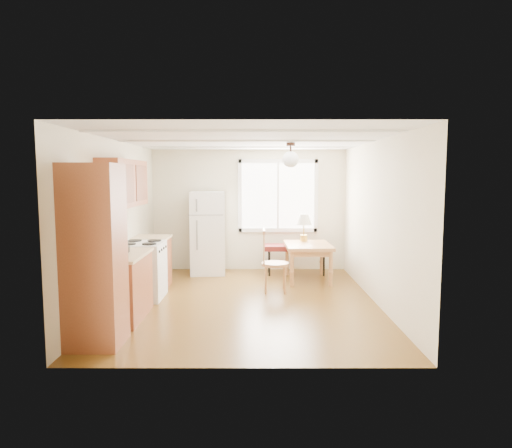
{
  "coord_description": "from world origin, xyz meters",
  "views": [
    {
      "loc": [
        0.15,
        -6.98,
        1.96
      ],
      "look_at": [
        0.14,
        0.68,
        1.15
      ],
      "focal_mm": 32.0,
      "sensor_mm": 36.0,
      "label": 1
    }
  ],
  "objects_px": {
    "bench": "(296,248)",
    "dining_table": "(308,249)",
    "refrigerator": "(208,233)",
    "chair": "(269,256)"
  },
  "relations": [
    {
      "from": "refrigerator",
      "to": "dining_table",
      "type": "relative_size",
      "value": 1.46
    },
    {
      "from": "bench",
      "to": "chair",
      "type": "relative_size",
      "value": 1.21
    },
    {
      "from": "refrigerator",
      "to": "dining_table",
      "type": "bearing_deg",
      "value": -22.26
    },
    {
      "from": "refrigerator",
      "to": "dining_table",
      "type": "xyz_separation_m",
      "value": [
        1.94,
        -0.62,
        -0.23
      ]
    },
    {
      "from": "bench",
      "to": "dining_table",
      "type": "bearing_deg",
      "value": -70.31
    },
    {
      "from": "chair",
      "to": "dining_table",
      "type": "bearing_deg",
      "value": 49.5
    },
    {
      "from": "dining_table",
      "to": "chair",
      "type": "xyz_separation_m",
      "value": [
        -0.75,
        -0.86,
        0.02
      ]
    },
    {
      "from": "chair",
      "to": "bench",
      "type": "bearing_deg",
      "value": 68.35
    },
    {
      "from": "refrigerator",
      "to": "chair",
      "type": "distance_m",
      "value": 1.91
    },
    {
      "from": "dining_table",
      "to": "chair",
      "type": "bearing_deg",
      "value": -132.34
    }
  ]
}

